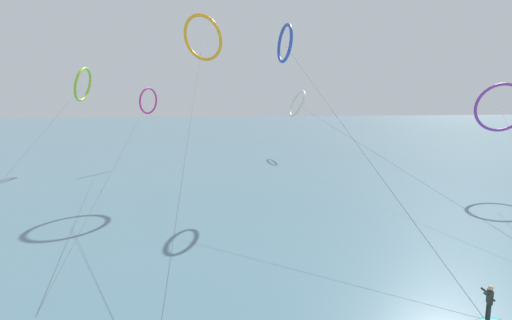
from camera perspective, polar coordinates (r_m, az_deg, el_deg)
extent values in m
cube|color=slate|center=(111.57, -6.98, 4.10)|extent=(400.00, 200.00, 0.08)
ellipsoid|color=teal|center=(21.00, 31.60, -19.98)|extent=(1.40, 0.40, 0.06)
cylinder|color=#1E2823|center=(20.92, 31.61, -18.76)|extent=(0.12, 0.12, 0.80)
cylinder|color=#1E2823|center=(20.68, 31.81, -19.11)|extent=(0.12, 0.12, 0.80)
cube|color=#1E2823|center=(20.49, 31.88, -17.17)|extent=(0.32, 0.38, 0.62)
sphere|color=tan|center=(20.32, 31.99, -16.10)|extent=(0.22, 0.22, 0.22)
cylinder|color=#1E2823|center=(20.74, 31.51, -16.66)|extent=(0.49, 0.30, 0.39)
cylinder|color=#1E2823|center=(20.36, 31.83, -17.18)|extent=(0.49, 0.30, 0.39)
torus|color=#2647B7|center=(39.50, 4.38, 17.20)|extent=(1.12, 3.95, 3.90)
cylinder|color=#3F3F3F|center=(28.11, 13.64, 4.33)|extent=(3.65, 24.47, 15.24)
torus|color=purple|center=(47.75, 33.08, 6.66)|extent=(5.33, 2.92, 5.21)
torus|color=silver|center=(66.82, 6.25, 8.49)|extent=(2.87, 5.19, 4.66)
cylinder|color=#3F3F3F|center=(43.31, 16.62, 1.65)|extent=(2.23, 51.56, 8.94)
torus|color=#CC288E|center=(59.09, -15.98, 8.59)|extent=(2.71, 3.68, 3.96)
cylinder|color=#3F3F3F|center=(38.76, -19.66, 1.05)|extent=(0.60, 41.88, 9.48)
torus|color=#8CC62D|center=(59.58, -24.73, 10.36)|extent=(2.25, 5.12, 4.88)
cylinder|color=#3F3F3F|center=(38.97, -30.69, 2.02)|extent=(2.51, 42.92, 11.77)
torus|color=orange|center=(43.86, -8.09, 17.84)|extent=(5.26, 4.86, 4.93)
cylinder|color=#3F3F3F|center=(27.37, -9.90, 5.51)|extent=(2.78, 32.08, 16.37)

